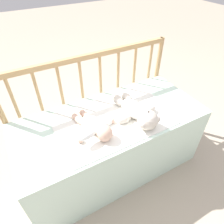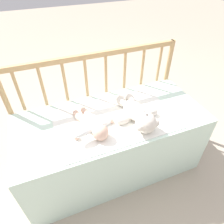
{
  "view_description": "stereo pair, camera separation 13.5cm",
  "coord_description": "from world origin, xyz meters",
  "views": [
    {
      "loc": [
        -0.5,
        -0.91,
        1.47
      ],
      "look_at": [
        0.0,
        -0.01,
        0.6
      ],
      "focal_mm": 32.0,
      "sensor_mm": 36.0,
      "label": 1
    },
    {
      "loc": [
        -0.38,
        -0.97,
        1.47
      ],
      "look_at": [
        0.0,
        -0.01,
        0.6
      ],
      "focal_mm": 32.0,
      "sensor_mm": 36.0,
      "label": 2
    }
  ],
  "objects": [
    {
      "name": "crib_rail",
      "position": [
        0.0,
        0.32,
        0.64
      ],
      "size": [
        1.35,
        0.04,
        0.89
      ],
      "color": "tan",
      "rests_on": "ground_plane"
    },
    {
      "name": "crib_mattress",
      "position": [
        0.0,
        0.0,
        0.27
      ],
      "size": [
        1.35,
        0.59,
        0.54
      ],
      "color": "silver",
      "rests_on": "ground_plane"
    },
    {
      "name": "blanket",
      "position": [
        0.02,
        -0.02,
        0.55
      ],
      "size": [
        0.81,
        0.51,
        0.01
      ],
      "color": "white",
      "rests_on": "crib_mattress"
    },
    {
      "name": "ground_plane",
      "position": [
        0.0,
        0.0,
        0.0
      ],
      "size": [
        12.0,
        12.0,
        0.0
      ],
      "primitive_type": "plane",
      "color": "tan"
    },
    {
      "name": "baby",
      "position": [
        -0.15,
        -0.05,
        0.58
      ],
      "size": [
        0.29,
        0.36,
        0.1
      ],
      "color": "white",
      "rests_on": "crib_mattress"
    },
    {
      "name": "teddy_bear",
      "position": [
        0.16,
        -0.08,
        0.6
      ],
      "size": [
        0.31,
        0.44,
        0.14
      ],
      "color": "silver",
      "rests_on": "crib_mattress"
    }
  ]
}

